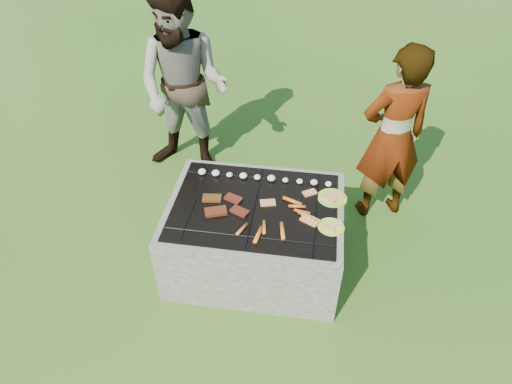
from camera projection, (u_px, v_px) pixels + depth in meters
The scene contains 10 objects.
lawn at pixel (255, 260), 3.75m from camera, with size 60.00×60.00×0.00m, color #254812.
fire_pit at pixel (255, 237), 3.57m from camera, with size 1.30×1.00×0.62m.
mushrooms at pixel (258, 177), 3.58m from camera, with size 1.06×0.06×0.04m.
pork_slabs at pixel (223, 206), 3.34m from camera, with size 0.38×0.29×0.02m.
sausages at pixel (282, 220), 3.22m from camera, with size 0.55×0.50×0.03m.
bread_on_grate at pixel (297, 208), 3.32m from camera, with size 0.46×0.42×0.02m.
plate_far at pixel (332, 198), 3.42m from camera, with size 0.24×0.24×0.03m.
plate_near at pixel (331, 227), 3.19m from camera, with size 0.20×0.20×0.03m.
cook at pixel (393, 137), 3.71m from camera, with size 0.58×0.38×1.59m, color #AB9C8E.
bystander at pixel (184, 88), 4.13m from camera, with size 0.87×0.68×1.80m, color gray.
Camera 1 is at (0.37, -2.46, 2.87)m, focal length 32.00 mm.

